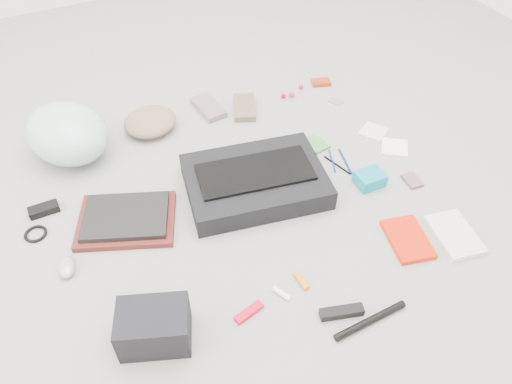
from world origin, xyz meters
name	(u,v)px	position (x,y,z in m)	size (l,w,h in m)	color
ground_plane	(256,201)	(0.00, 0.00, 0.00)	(4.00, 4.00, 0.00)	gray
messenger_bag	(255,181)	(0.03, 0.06, 0.04)	(0.52, 0.37, 0.09)	black
bag_flap	(255,172)	(0.03, 0.06, 0.09)	(0.43, 0.19, 0.01)	black
laptop_sleeve	(127,220)	(-0.47, 0.11, 0.01)	(0.34, 0.26, 0.02)	#5A1D19
laptop	(126,216)	(-0.47, 0.11, 0.03)	(0.30, 0.22, 0.02)	black
bike_helmet	(67,133)	(-0.56, 0.58, 0.11)	(0.29, 0.37, 0.22)	#B6ECDC
beanie	(150,122)	(-0.22, 0.60, 0.04)	(0.23, 0.22, 0.08)	#896953
mitten_left	(208,107)	(0.06, 0.62, 0.01)	(0.10, 0.19, 0.03)	gray
mitten_right	(244,107)	(0.21, 0.55, 0.01)	(0.10, 0.19, 0.03)	brown
power_brick	(44,209)	(-0.73, 0.30, 0.01)	(0.11, 0.05, 0.03)	black
cable_coil	(36,234)	(-0.77, 0.20, 0.01)	(0.08, 0.08, 0.01)	black
mouse	(66,267)	(-0.70, -0.01, 0.02)	(0.06, 0.09, 0.04)	#9898A1
camera_bag	(154,327)	(-0.51, -0.38, 0.07)	(0.20, 0.14, 0.13)	black
multitool	(249,312)	(-0.23, -0.42, 0.01)	(0.10, 0.03, 0.02)	#BE051D
toiletry_tube_white	(282,293)	(-0.11, -0.41, 0.01)	(0.02, 0.02, 0.06)	white
toiletry_tube_orange	(301,281)	(-0.03, -0.39, 0.01)	(0.02, 0.02, 0.07)	orange
u_lock	(342,312)	(0.02, -0.55, 0.01)	(0.14, 0.03, 0.03)	black
bike_pump	(370,321)	(0.09, -0.61, 0.01)	(0.02, 0.02, 0.25)	black
book_red	(408,239)	(0.39, -0.41, 0.01)	(0.13, 0.19, 0.02)	red
book_white	(454,235)	(0.55, -0.46, 0.01)	(0.14, 0.20, 0.02)	silver
notepad	(315,144)	(0.37, 0.19, 0.01)	(0.08, 0.10, 0.01)	#448042
pen_blue	(332,161)	(0.38, 0.07, 0.00)	(0.01, 0.01, 0.14)	navy
pen_black	(337,165)	(0.38, 0.03, 0.00)	(0.01, 0.01, 0.14)	black
pen_navy	(345,161)	(0.43, 0.04, 0.00)	(0.01, 0.01, 0.15)	navy
accordion_wallet	(370,179)	(0.44, -0.11, 0.03)	(0.11, 0.09, 0.05)	#0C8EB2
card_deck	(412,181)	(0.60, -0.18, 0.01)	(0.06, 0.08, 0.02)	#7D5266
napkin_top	(374,131)	(0.65, 0.15, 0.00)	(0.10, 0.10, 0.01)	beige
napkin_bottom	(395,147)	(0.66, 0.02, 0.00)	(0.11, 0.11, 0.01)	white
lollipop_a	(283,96)	(0.42, 0.55, 0.01)	(0.02, 0.02, 0.02)	#BB0018
lollipop_b	(292,94)	(0.46, 0.54, 0.01)	(0.03, 0.03, 0.03)	red
lollipop_c	(301,87)	(0.53, 0.58, 0.01)	(0.02, 0.02, 0.02)	#B2162F
altoids_tin	(321,82)	(0.64, 0.58, 0.01)	(0.09, 0.06, 0.02)	#A62B13
stamp_sheet	(336,101)	(0.62, 0.42, 0.00)	(0.05, 0.06, 0.00)	gray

